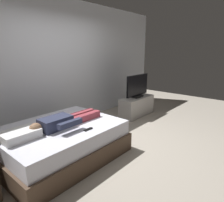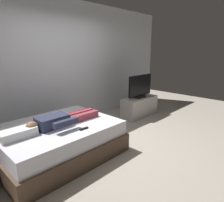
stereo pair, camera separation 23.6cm
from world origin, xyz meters
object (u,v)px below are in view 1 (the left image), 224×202
pillow (20,135)px  person (63,121)px  bed (61,142)px  tv (137,86)px  tv_stand (137,106)px  remote (88,129)px

pillow → person: person is taller
bed → tv: (2.58, 0.23, 0.52)m
tv → tv_stand: bearing=180.0°
remote → tv_stand: size_ratio=0.14×
pillow → tv: bearing=4.2°
remote → tv_stand: 2.52m
pillow → remote: 0.94m
person → tv: (2.55, 0.30, 0.16)m
bed → tv_stand: (2.58, 0.23, -0.01)m
person → remote: size_ratio=8.40×
pillow → tv: tv is taller
remote → tv: (2.40, 0.71, 0.24)m
bed → tv_stand: 2.59m
tv_stand → tv: tv is taller
bed → tv_stand: bearing=5.2°
pillow → bed: bearing=0.0°
person → tv_stand: bearing=6.8°
pillow → person: 0.66m
tv_stand → remote: bearing=-163.6°
remote → tv_stand: remote is taller
remote → tv: size_ratio=0.17×
pillow → tv_stand: size_ratio=0.44×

